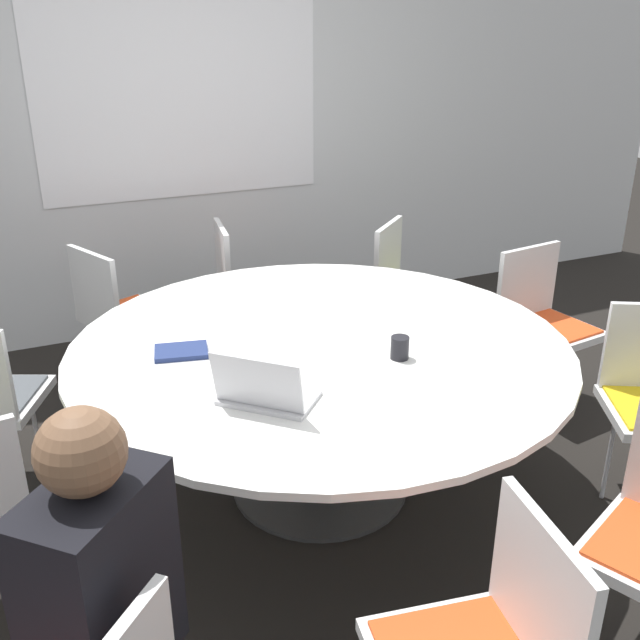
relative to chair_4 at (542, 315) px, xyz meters
name	(u,v)px	position (x,y,z in m)	size (l,w,h in m)	color
ground_plane	(320,485)	(-1.42, -0.25, -0.51)	(16.00, 16.00, 0.00)	black
wall_back	(182,124)	(-1.42, 1.90, 0.84)	(8.00, 0.07, 2.70)	silver
conference_table	(320,368)	(-1.42, -0.25, 0.09)	(2.08, 2.08, 0.72)	#333333
chair_4	(542,315)	(0.00, 0.00, 0.00)	(0.49, 0.47, 0.86)	silver
chair_5	(407,281)	(-0.39, 0.75, 0.00)	(0.61, 0.61, 0.86)	silver
chair_6	(245,280)	(-1.27, 1.18, 0.00)	(0.48, 0.50, 0.86)	silver
chair_7	(118,307)	(-2.05, 1.04, 0.00)	(0.56, 0.57, 0.86)	silver
person_0	(97,594)	(-2.48, -1.32, 0.19)	(0.41, 0.41, 1.21)	black
laptop	(264,391)	(-1.81, -0.66, 0.27)	(0.39, 0.39, 0.21)	silver
spiral_notebook	(181,351)	(-1.97, -0.13, 0.22)	(0.24, 0.19, 0.02)	navy
coffee_cup	(400,348)	(-1.19, -0.52, 0.26)	(0.07, 0.07, 0.09)	black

